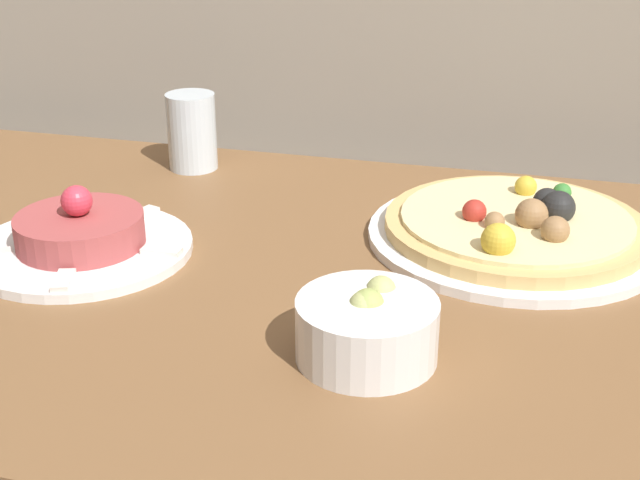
# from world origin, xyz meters

# --- Properties ---
(dining_table) EXTENTS (1.35, 0.69, 0.78)m
(dining_table) POSITION_xyz_m (0.00, 0.35, 0.66)
(dining_table) COLOR brown
(dining_table) RESTS_ON ground_plane
(pizza_plate) EXTENTS (0.31, 0.31, 0.06)m
(pizza_plate) POSITION_xyz_m (0.17, 0.48, 0.79)
(pizza_plate) COLOR white
(pizza_plate) RESTS_ON dining_table
(tartare_plate) EXTENTS (0.22, 0.22, 0.07)m
(tartare_plate) POSITION_xyz_m (-0.26, 0.33, 0.79)
(tartare_plate) COLOR white
(tartare_plate) RESTS_ON dining_table
(small_bowl) EXTENTS (0.12, 0.12, 0.06)m
(small_bowl) POSITION_xyz_m (0.07, 0.21, 0.80)
(small_bowl) COLOR white
(small_bowl) RESTS_ON dining_table
(drinking_glass) EXTENTS (0.06, 0.06, 0.10)m
(drinking_glass) POSITION_xyz_m (-0.25, 0.61, 0.83)
(drinking_glass) COLOR silver
(drinking_glass) RESTS_ON dining_table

